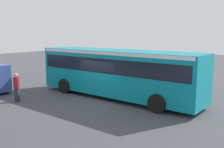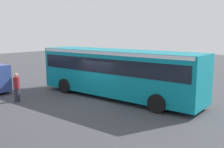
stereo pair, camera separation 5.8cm
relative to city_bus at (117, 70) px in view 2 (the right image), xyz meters
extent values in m
plane|color=#424247|center=(0.54, 0.93, -1.88)|extent=(80.00, 80.00, 0.00)
cube|color=#0C8493|center=(-0.01, 0.00, -0.17)|extent=(11.50, 2.55, 2.86)
cube|color=black|center=(-0.01, 0.00, 0.35)|extent=(11.04, 2.59, 0.90)
cube|color=white|center=(-0.01, 0.00, 1.15)|extent=(11.27, 2.58, 0.20)
cube|color=black|center=(5.76, 0.00, 0.18)|extent=(0.04, 2.24, 1.20)
cylinder|color=black|center=(3.67, 1.27, -1.36)|extent=(1.04, 0.30, 1.04)
cylinder|color=black|center=(3.67, -1.27, -1.36)|extent=(1.04, 0.30, 1.04)
cylinder|color=black|center=(-3.69, 1.27, -1.36)|extent=(1.04, 0.30, 1.04)
cylinder|color=black|center=(-3.69, -1.27, -1.36)|extent=(1.04, 0.30, 1.04)
cylinder|color=black|center=(7.28, 3.67, -1.54)|extent=(0.68, 0.22, 0.68)
cylinder|color=#2D2D38|center=(4.28, 4.64, -1.46)|extent=(0.32, 0.32, 0.85)
cylinder|color=maroon|center=(4.28, 4.64, -0.68)|extent=(0.38, 0.38, 0.70)
sphere|color=tan|center=(4.28, 4.64, -0.20)|extent=(0.22, 0.22, 0.22)
cylinder|color=slate|center=(1.72, -3.90, -0.48)|extent=(0.08, 0.08, 2.80)
cube|color=blue|center=(1.72, -3.90, 0.62)|extent=(0.04, 0.60, 0.60)
cube|color=silver|center=(-3.46, -1.97, -1.88)|extent=(2.00, 0.20, 0.01)
cube|color=silver|center=(0.54, -1.97, -1.88)|extent=(2.00, 0.20, 0.01)
cube|color=silver|center=(4.54, -1.97, -1.88)|extent=(2.00, 0.20, 0.01)
cube|color=silver|center=(8.54, -1.97, -1.88)|extent=(2.00, 0.20, 0.01)
camera|label=1|loc=(-9.99, 13.18, 2.38)|focal=41.06mm
camera|label=2|loc=(-10.04, 13.14, 2.38)|focal=41.06mm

